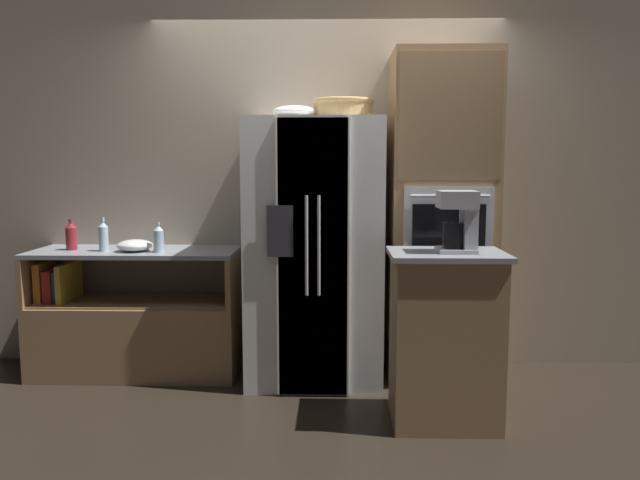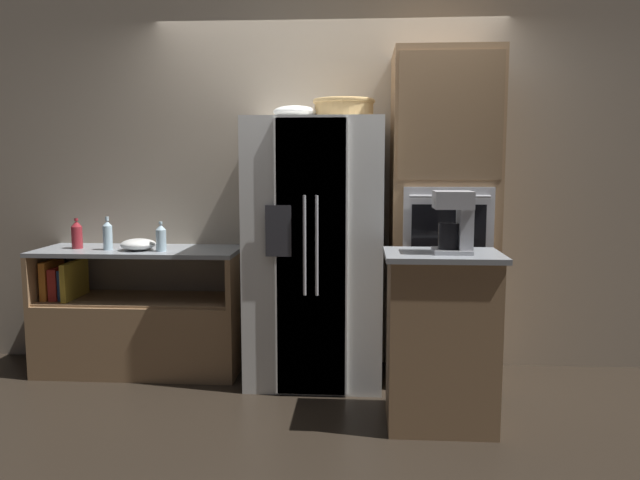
{
  "view_description": "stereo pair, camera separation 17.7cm",
  "coord_description": "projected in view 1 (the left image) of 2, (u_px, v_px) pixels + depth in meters",
  "views": [
    {
      "loc": [
        0.06,
        -4.15,
        1.49
      ],
      "look_at": [
        -0.04,
        -0.04,
        0.98
      ],
      "focal_mm": 35.0,
      "sensor_mm": 36.0,
      "label": 1
    },
    {
      "loc": [
        0.24,
        -4.14,
        1.49
      ],
      "look_at": [
        -0.04,
        -0.04,
        0.98
      ],
      "focal_mm": 35.0,
      "sensor_mm": 36.0,
      "label": 2
    }
  ],
  "objects": [
    {
      "name": "fruit_bowl",
      "position": [
        295.0,
        112.0,
        4.08
      ],
      "size": [
        0.29,
        0.29,
        0.08
      ],
      "color": "white",
      "rests_on": "refrigerator"
    },
    {
      "name": "bottle_wide",
      "position": [
        159.0,
        238.0,
        4.23
      ],
      "size": [
        0.07,
        0.07,
        0.21
      ],
      "color": "silver",
      "rests_on": "counter_left"
    },
    {
      "name": "refrigerator",
      "position": [
        315.0,
        251.0,
        4.24
      ],
      "size": [
        0.9,
        0.76,
        1.78
      ],
      "color": "silver",
      "rests_on": "ground_plane"
    },
    {
      "name": "mixing_bowl",
      "position": [
        135.0,
        245.0,
        4.28
      ],
      "size": [
        0.24,
        0.24,
        0.08
      ],
      "color": "white",
      "rests_on": "counter_left"
    },
    {
      "name": "ground_plane",
      "position": [
        326.0,
        380.0,
        4.3
      ],
      "size": [
        20.0,
        20.0,
        0.0
      ],
      "primitive_type": "plane",
      "color": "black"
    },
    {
      "name": "bottle_short",
      "position": [
        103.0,
        236.0,
        4.28
      ],
      "size": [
        0.07,
        0.07,
        0.23
      ],
      "color": "silver",
      "rests_on": "counter_left"
    },
    {
      "name": "island_counter",
      "position": [
        445.0,
        338.0,
        3.54
      ],
      "size": [
        0.65,
        0.49,
        0.99
      ],
      "color": "#93704C",
      "rests_on": "ground_plane"
    },
    {
      "name": "coffee_maker",
      "position": [
        461.0,
        219.0,
        3.44
      ],
      "size": [
        0.21,
        0.2,
        0.34
      ],
      "color": "#B2B2B7",
      "rests_on": "island_counter"
    },
    {
      "name": "wicker_basket",
      "position": [
        343.0,
        108.0,
        4.12
      ],
      "size": [
        0.41,
        0.41,
        0.13
      ],
      "color": "tan",
      "rests_on": "refrigerator"
    },
    {
      "name": "wall_back",
      "position": [
        327.0,
        175.0,
        4.57
      ],
      "size": [
        12.0,
        0.06,
        2.8
      ],
      "color": "tan",
      "rests_on": "ground_plane"
    },
    {
      "name": "bottle_tall",
      "position": [
        71.0,
        236.0,
        4.34
      ],
      "size": [
        0.08,
        0.08,
        0.22
      ],
      "color": "maroon",
      "rests_on": "counter_left"
    },
    {
      "name": "wall_oven",
      "position": [
        440.0,
        218.0,
        4.26
      ],
      "size": [
        0.69,
        0.65,
        2.22
      ],
      "color": "#93704C",
      "rests_on": "ground_plane"
    },
    {
      "name": "counter_left",
      "position": [
        136.0,
        329.0,
        4.42
      ],
      "size": [
        1.42,
        0.57,
        0.88
      ],
      "color": "#93704C",
      "rests_on": "ground_plane"
    }
  ]
}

